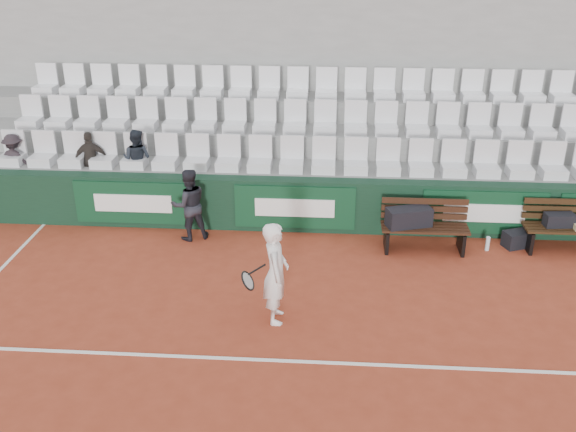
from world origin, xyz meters
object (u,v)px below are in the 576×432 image
Objects in this scene: water_bottle_near at (386,240)px; bench_right at (566,239)px; spectator_a at (11,138)px; spectator_b at (88,137)px; sports_bag_ground at (517,239)px; spectator_c at (135,137)px; tennis_player at (276,273)px; sports_bag_right at (559,220)px; ball_kid at (189,205)px; bench_left at (424,238)px; water_bottle_far at (488,244)px; sports_bag_left at (409,217)px.

bench_right is at bearing 0.97° from water_bottle_near.
spectator_b is at bearing -172.01° from spectator_a.
sports_bag_ground is 7.24m from spectator_c.
spectator_a reaches higher than bench_right.
tennis_player reaches higher than water_bottle_near.
ball_kid is (-6.48, -0.02, 0.10)m from sports_bag_right.
water_bottle_near is (-0.64, 0.10, -0.11)m from bench_left.
sports_bag_right is 0.37× the size of ball_kid.
sports_bag_ground is at bearing 156.49° from spectator_b.
water_bottle_near is 0.92× the size of water_bottle_far.
bench_right is 1.28× the size of spectator_c.
sports_bag_right is at bearing 3.69° from sports_bag_left.
ball_kid is 3.84m from spectator_a.
sports_bag_right is at bearing 155.55° from ball_kid.
tennis_player is at bearing -145.86° from water_bottle_far.
spectator_a is (-10.26, 1.04, 1.29)m from bench_right.
spectator_a reaches higher than sports_bag_left.
bench_right is 3.15× the size of sports_bag_ground.
tennis_player is at bearing 120.92° from spectator_b.
bench_left is 0.48m from sports_bag_left.
ball_kid is (-6.65, 0.03, 0.44)m from bench_right.
spectator_a reaches higher than tennis_player.
sports_bag_ground is 1.85× the size of water_bottle_far.
tennis_player reaches higher than ball_kid.
spectator_a is at bearing 171.30° from water_bottle_near.
bench_left is at bearing -171.56° from sports_bag_ground.
sports_bag_ground is (-0.64, 0.05, -0.42)m from sports_bag_right.
water_bottle_far is 7.60m from spectator_b.
bench_left reaches higher than water_bottle_near.
bench_left is 0.65m from water_bottle_near.
sports_bag_left is at bearing -173.55° from sports_bag_ground.
water_bottle_near is (-2.31, -0.15, -0.03)m from sports_bag_ground.
spectator_c is (-5.07, 1.17, 0.97)m from sports_bag_left.
spectator_c is at bearing 172.44° from bench_right.
tennis_player is (-1.76, -2.42, 0.65)m from water_bottle_near.
water_bottle_far is 9.08m from spectator_a.
tennis_player reaches higher than sports_bag_right.
spectator_a is 1.52m from spectator_b.
sports_bag_ground is at bearing -178.27° from spectator_c.
spectator_b is (-6.26, 1.19, 1.33)m from bench_left.
sports_bag_right reaches higher than bench_left.
sports_bag_left is at bearing -176.31° from sports_bag_right.
sports_bag_right is at bearing 156.63° from spectator_b.
sports_bag_left is 5.29m from spectator_c.
bench_left is 7.97m from spectator_a.
tennis_player is 5.28m from spectator_b.
spectator_c is at bearing 167.45° from bench_left.
spectator_c is (-6.48, 1.13, 1.46)m from water_bottle_far.
water_bottle_far is at bearing 34.14° from tennis_player.
sports_bag_right is 2.99m from water_bottle_near.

